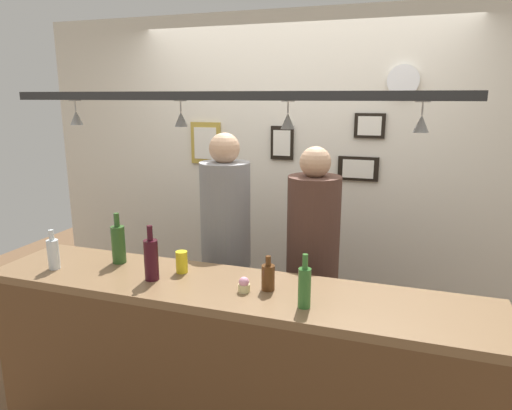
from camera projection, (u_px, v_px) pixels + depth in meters
back_wall at (296, 182)px, 3.65m from camera, size 4.40×0.06×2.60m
bar_counter at (218, 358)px, 2.31m from camera, size 2.70×0.55×1.01m
overhead_glass_rack at (230, 96)px, 2.20m from camera, size 2.20×0.36×0.04m
hanging_wineglass_far_left at (76, 117)px, 2.49m from camera, size 0.07×0.07×0.13m
hanging_wineglass_left at (181, 118)px, 2.35m from camera, size 0.07×0.07×0.13m
hanging_wineglass_center_left at (288, 120)px, 2.18m from camera, size 0.07×0.07×0.13m
hanging_wineglass_center at (421, 123)px, 1.96m from camera, size 0.07×0.07×0.13m
person_middle_grey_shirt at (226, 234)px, 3.14m from camera, size 0.34×0.34×1.74m
person_right_brown_shirt at (313, 249)px, 2.96m from camera, size 0.34×0.34×1.67m
bottle_beer_green_import at (305, 286)px, 2.11m from camera, size 0.06×0.06×0.26m
bottle_soda_clear at (53, 253)px, 2.59m from camera, size 0.06×0.06×0.23m
bottle_wine_dark_red at (151, 259)px, 2.43m from camera, size 0.08×0.08×0.30m
bottle_champagne_green at (118, 243)px, 2.68m from camera, size 0.08×0.08×0.30m
bottle_beer_brown_stubby at (268, 277)px, 2.31m from camera, size 0.07×0.07×0.18m
drink_can at (182, 262)px, 2.54m from camera, size 0.07×0.07×0.12m
cupcake at (244, 285)px, 2.29m from camera, size 0.06×0.06×0.08m
picture_frame_caricature at (206, 143)px, 3.77m from camera, size 0.26×0.02×0.34m
picture_frame_upper_small at (370, 126)px, 3.33m from camera, size 0.22×0.02×0.18m
picture_frame_lower_pair at (358, 169)px, 3.42m from camera, size 0.30×0.02×0.18m
picture_frame_crest at (282, 143)px, 3.56m from camera, size 0.18×0.02×0.26m
wall_clock at (403, 81)px, 3.18m from camera, size 0.22×0.03×0.22m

